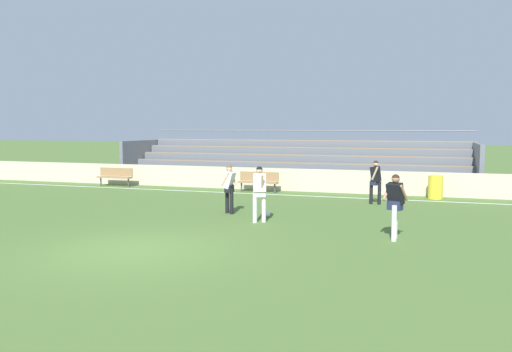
% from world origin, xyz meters
% --- Properties ---
extents(ground_plane, '(160.00, 160.00, 0.00)m').
position_xyz_m(ground_plane, '(0.00, 0.00, 0.00)').
color(ground_plane, '#4C6B30').
extents(field_line_sideline, '(44.00, 0.12, 0.01)m').
position_xyz_m(field_line_sideline, '(0.00, 10.85, 0.00)').
color(field_line_sideline, white).
rests_on(field_line_sideline, ground).
extents(sideline_wall, '(48.00, 0.16, 1.02)m').
position_xyz_m(sideline_wall, '(0.00, 12.35, 0.51)').
color(sideline_wall, beige).
rests_on(sideline_wall, ground).
extents(bleacher_stand, '(17.85, 4.39, 2.73)m').
position_xyz_m(bleacher_stand, '(-0.09, 15.48, 1.15)').
color(bleacher_stand, '#897051').
rests_on(bleacher_stand, ground).
extents(bench_far_right, '(1.80, 0.40, 0.90)m').
position_xyz_m(bench_far_right, '(-8.02, 11.43, 0.55)').
color(bench_far_right, '#99754C').
rests_on(bench_far_right, ground).
extents(bench_near_bin, '(1.80, 0.40, 0.90)m').
position_xyz_m(bench_near_bin, '(-0.62, 11.43, 0.55)').
color(bench_near_bin, '#99754C').
rests_on(bench_near_bin, ground).
extents(trash_bin, '(0.57, 0.57, 0.95)m').
position_xyz_m(trash_bin, '(6.86, 11.61, 0.47)').
color(trash_bin, yellow).
rests_on(trash_bin, ground).
extents(player_white_wide_left, '(0.48, 0.60, 1.72)m').
position_xyz_m(player_white_wide_left, '(1.67, 4.41, 1.03)').
color(player_white_wide_left, white).
rests_on(player_white_wide_left, ground).
extents(player_white_deep_cover, '(0.47, 0.44, 1.65)m').
position_xyz_m(player_white_deep_cover, '(0.21, 5.64, 0.98)').
color(player_white_deep_cover, black).
rests_on(player_white_deep_cover, ground).
extents(player_dark_dropping_back, '(0.65, 0.49, 1.71)m').
position_xyz_m(player_dark_dropping_back, '(5.75, 3.17, 1.02)').
color(player_dark_dropping_back, white).
rests_on(player_dark_dropping_back, ground).
extents(player_dark_overlapping, '(0.44, 0.59, 1.65)m').
position_xyz_m(player_dark_overlapping, '(4.68, 9.35, 0.98)').
color(player_dark_overlapping, black).
rests_on(player_dark_overlapping, ground).
extents(soccer_ball, '(0.22, 0.22, 0.22)m').
position_xyz_m(soccer_ball, '(1.62, 5.37, 0.11)').
color(soccer_ball, white).
rests_on(soccer_ball, ground).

